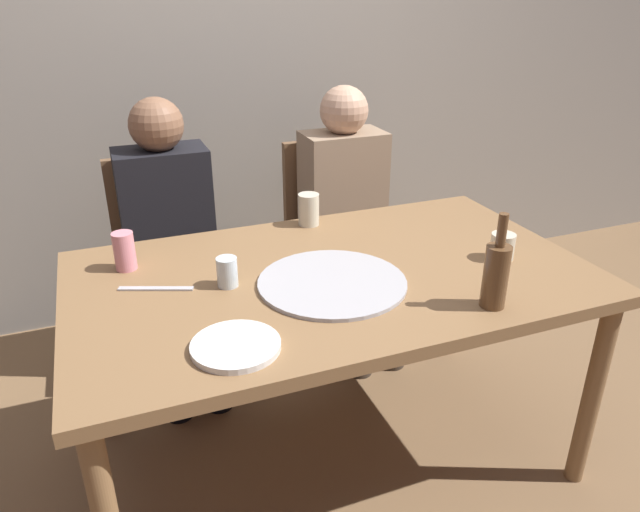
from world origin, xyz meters
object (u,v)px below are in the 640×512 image
(table_knife, at_px, (156,289))
(tumbler_far, at_px, (502,246))
(pizza_tray, at_px, (332,282))
(wine_glass, at_px, (309,210))
(guest_in_beanie, at_px, (351,210))
(tumbler_near, at_px, (227,272))
(guest_in_sweater, at_px, (171,235))
(chair_left, at_px, (169,250))
(soda_can, at_px, (124,251))
(chair_right, at_px, (337,225))
(wine_bottle, at_px, (496,274))
(dining_table, at_px, (332,292))
(plate_stack, at_px, (236,346))

(table_knife, bearing_deg, tumbler_far, 11.50)
(pizza_tray, relative_size, wine_glass, 3.78)
(tumbler_far, distance_m, guest_in_beanie, 0.85)
(pizza_tray, height_order, tumbler_near, tumbler_near)
(pizza_tray, xyz_separation_m, guest_in_sweater, (-0.37, 0.80, -0.10))
(pizza_tray, relative_size, chair_left, 0.50)
(soda_can, xyz_separation_m, chair_right, (0.98, 0.61, -0.28))
(wine_glass, distance_m, guest_in_beanie, 0.47)
(pizza_tray, xyz_separation_m, guest_in_beanie, (0.42, 0.80, -0.10))
(wine_bottle, relative_size, soda_can, 2.25)
(soda_can, relative_size, guest_in_sweater, 0.10)
(chair_left, xyz_separation_m, guest_in_sweater, (-0.00, -0.15, 0.13))
(soda_can, height_order, guest_in_sweater, guest_in_sweater)
(pizza_tray, height_order, tumbler_far, tumbler_far)
(dining_table, bearing_deg, guest_in_beanie, 61.81)
(chair_left, bearing_deg, wine_glass, 135.16)
(tumbler_near, distance_m, tumbler_far, 0.89)
(pizza_tray, bearing_deg, plate_stack, -146.73)
(tumbler_near, height_order, plate_stack, tumbler_near)
(wine_bottle, relative_size, guest_in_beanie, 0.23)
(pizza_tray, distance_m, tumbler_near, 0.31)
(wine_bottle, bearing_deg, pizza_tray, 142.31)
(soda_can, xyz_separation_m, plate_stack, (0.21, -0.57, -0.05))
(wine_glass, relative_size, guest_in_sweater, 0.10)
(wine_bottle, distance_m, wine_glass, 0.81)
(wine_bottle, distance_m, guest_in_sweater, 1.32)
(tumbler_far, bearing_deg, wine_glass, 133.41)
(pizza_tray, bearing_deg, chair_left, 111.18)
(soda_can, relative_size, chair_left, 0.14)
(pizza_tray, relative_size, tumbler_far, 5.24)
(dining_table, bearing_deg, tumbler_far, -10.93)
(wine_bottle, bearing_deg, chair_right, 87.53)
(tumbler_far, height_order, plate_stack, tumbler_far)
(wine_bottle, bearing_deg, wine_glass, 108.98)
(wine_bottle, distance_m, soda_can, 1.12)
(dining_table, xyz_separation_m, soda_can, (-0.60, 0.26, 0.13))
(chair_right, bearing_deg, soda_can, 31.96)
(wine_glass, bearing_deg, dining_table, -99.95)
(plate_stack, distance_m, table_knife, 0.41)
(guest_in_beanie, bearing_deg, chair_right, -90.00)
(plate_stack, bearing_deg, dining_table, 38.55)
(chair_left, bearing_deg, table_knife, 80.68)
(table_knife, bearing_deg, chair_right, 62.17)
(tumbler_far, bearing_deg, dining_table, 169.07)
(table_knife, height_order, guest_in_beanie, guest_in_beanie)
(soda_can, xyz_separation_m, guest_in_beanie, (0.98, 0.46, -0.16))
(tumbler_far, xyz_separation_m, chair_left, (-0.95, 0.98, -0.27))
(pizza_tray, height_order, plate_stack, plate_stack)
(wine_bottle, xyz_separation_m, guest_in_sweater, (-0.73, 1.08, -0.20))
(chair_right, relative_size, guest_in_beanie, 0.77)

